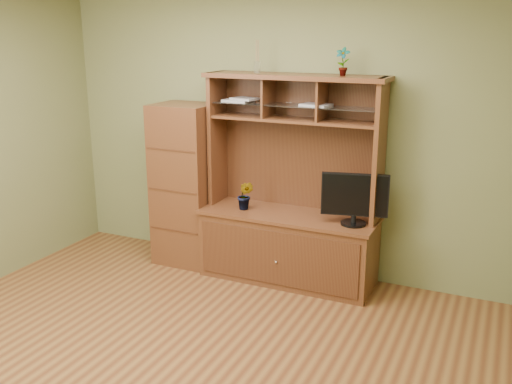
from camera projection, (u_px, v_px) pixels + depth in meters
The scene contains 8 objects.
room at pixel (158, 180), 3.65m from camera, with size 4.54×4.04×2.74m.
media_hutch at pixel (289, 226), 5.29m from camera, with size 1.66×0.61×1.90m.
monitor at pixel (355, 198), 4.87m from camera, with size 0.57×0.22×0.45m.
orchid_plant at pixel (245, 195), 5.31m from camera, with size 0.15×0.12×0.27m, color #385A1E.
top_plant at pixel (343, 61), 4.78m from camera, with size 0.12×0.08×0.24m, color #346C25.
reed_diffuser at pixel (257, 60), 5.09m from camera, with size 0.06×0.06×0.29m.
magazines at pixel (265, 101), 5.16m from camera, with size 1.03×0.23×0.04m.
side_cabinet at pixel (186, 184), 5.65m from camera, with size 0.57×0.52×1.59m.
Camera 1 is at (2.04, -2.95, 2.27)m, focal length 40.00 mm.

